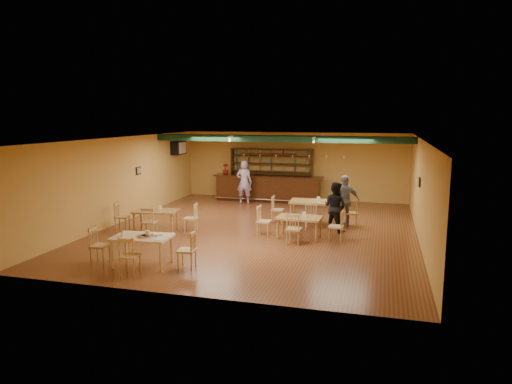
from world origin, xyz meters
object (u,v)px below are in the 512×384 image
(near_table, at_px, (142,251))
(patron_right_a, at_px, (335,207))
(patron_bar, at_px, (244,182))
(dining_table_b, at_px, (314,213))
(dining_table_d, at_px, (299,228))
(bar_counter, at_px, (268,188))
(dining_table_c, at_px, (156,221))

(near_table, relative_size, patron_right_a, 0.87)
(patron_bar, bearing_deg, dining_table_b, 134.32)
(dining_table_d, xyz_separation_m, patron_right_a, (0.96, 1.19, 0.48))
(bar_counter, distance_m, dining_table_c, 6.66)
(dining_table_c, bearing_deg, bar_counter, 61.18)
(bar_counter, bearing_deg, dining_table_c, -109.28)
(patron_bar, bearing_deg, patron_right_a, 133.74)
(dining_table_d, height_order, near_table, near_table)
(dining_table_b, height_order, patron_right_a, patron_right_a)
(dining_table_d, bearing_deg, near_table, -129.25)
(dining_table_d, bearing_deg, dining_table_b, 88.56)
(bar_counter, xyz_separation_m, patron_bar, (-0.85, -0.83, 0.36))
(dining_table_d, xyz_separation_m, patron_bar, (-3.30, 5.11, 0.59))
(dining_table_d, xyz_separation_m, near_table, (-3.33, -3.65, 0.04))
(bar_counter, relative_size, near_table, 3.40)
(dining_table_b, bearing_deg, patron_bar, 135.52)
(dining_table_c, bearing_deg, dining_table_b, 16.36)
(dining_table_b, distance_m, dining_table_c, 5.35)
(dining_table_b, relative_size, dining_table_c, 1.18)
(dining_table_c, height_order, patron_right_a, patron_right_a)
(near_table, distance_m, patron_bar, 8.78)
(bar_counter, bearing_deg, dining_table_b, -56.50)
(dining_table_c, bearing_deg, patron_right_a, 5.76)
(near_table, height_order, patron_bar, patron_bar)
(dining_table_d, relative_size, near_table, 0.95)
(near_table, bearing_deg, dining_table_d, 42.81)
(dining_table_b, bearing_deg, near_table, -124.12)
(near_table, xyz_separation_m, patron_right_a, (4.28, 4.84, 0.43))
(bar_counter, height_order, patron_right_a, patron_right_a)
(dining_table_b, bearing_deg, bar_counter, 121.09)
(dining_table_c, distance_m, patron_right_a, 5.84)
(patron_bar, distance_m, patron_right_a, 5.79)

